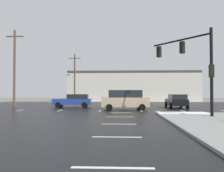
# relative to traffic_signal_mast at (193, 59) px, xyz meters

# --- Properties ---
(ground_plane) EXTENTS (120.00, 120.00, 0.00)m
(ground_plane) POSITION_rel_traffic_signal_mast_xyz_m (-5.57, 5.08, -4.35)
(ground_plane) COLOR slate
(road_asphalt) EXTENTS (44.00, 44.00, 0.02)m
(road_asphalt) POSITION_rel_traffic_signal_mast_xyz_m (-5.57, 5.08, -4.34)
(road_asphalt) COLOR black
(road_asphalt) RESTS_ON ground_plane
(snow_strip_curbside) EXTENTS (4.00, 1.60, 0.06)m
(snow_strip_curbside) POSITION_rel_traffic_signal_mast_xyz_m (-0.57, 1.08, -4.18)
(snow_strip_curbside) COLOR white
(snow_strip_curbside) RESTS_ON sidewalk_corner
(lane_markings) EXTENTS (36.15, 36.15, 0.01)m
(lane_markings) POSITION_rel_traffic_signal_mast_xyz_m (-4.36, 3.70, -4.32)
(lane_markings) COLOR silver
(lane_markings) RESTS_ON road_asphalt
(traffic_signal_mast) EXTENTS (3.62, 4.80, 6.29)m
(traffic_signal_mast) POSITION_rel_traffic_signal_mast_xyz_m (0.00, 0.00, 0.00)
(traffic_signal_mast) COLOR black
(traffic_signal_mast) RESTS_ON sidewalk_corner
(strip_building_background) EXTENTS (26.37, 8.00, 6.11)m
(strip_building_background) POSITION_rel_traffic_signal_mast_xyz_m (-3.23, 32.84, -1.29)
(strip_building_background) COLOR beige
(strip_building_background) RESTS_ON ground_plane
(sedan_blue) EXTENTS (4.62, 2.25, 1.58)m
(sedan_blue) POSITION_rel_traffic_signal_mast_xyz_m (-11.26, 10.27, -3.49)
(sedan_blue) COLOR navy
(sedan_blue) RESTS_ON road_asphalt
(suv_tan) EXTENTS (4.96, 2.51, 2.03)m
(suv_tan) POSITION_rel_traffic_signal_mast_xyz_m (-5.15, 6.21, -3.26)
(suv_tan) COLOR tan
(suv_tan) RESTS_ON road_asphalt
(sedan_black) EXTENTS (2.02, 4.54, 1.58)m
(sedan_black) POSITION_rel_traffic_signal_mast_xyz_m (0.79, 9.50, -3.49)
(sedan_black) COLOR black
(sedan_black) RESTS_ON road_asphalt
(utility_pole_far) EXTENTS (2.20, 0.28, 9.63)m
(utility_pole_far) POSITION_rel_traffic_signal_mast_xyz_m (-18.88, 10.94, 0.69)
(utility_pole_far) COLOR brown
(utility_pole_far) RESTS_ON ground_plane
(utility_pole_distant) EXTENTS (2.20, 0.28, 9.04)m
(utility_pole_distant) POSITION_rel_traffic_signal_mast_xyz_m (-14.42, 26.47, 0.39)
(utility_pole_distant) COLOR brown
(utility_pole_distant) RESTS_ON ground_plane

